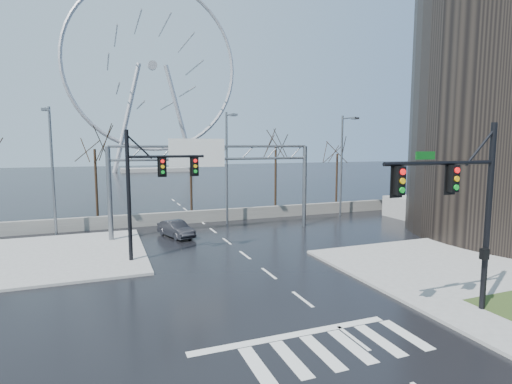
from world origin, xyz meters
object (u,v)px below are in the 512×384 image
signal_mast_near (466,201)px  ferris_wheel (153,73)px  sign_gantry (211,169)px  car (176,229)px  signal_mast_far (148,183)px

signal_mast_near → ferris_wheel: bearing=90.1°
sign_gantry → car: sign_gantry is taller
signal_mast_near → sign_gantry: 19.79m
signal_mast_far → car: (2.59, 5.80, -4.20)m
car → sign_gantry: bearing=-14.9°
signal_mast_near → signal_mast_far: same height
signal_mast_far → ferris_wheel: 89.30m
ferris_wheel → signal_mast_far: bearing=-97.2°
ferris_wheel → sign_gantry: bearing=-93.8°
signal_mast_near → car: signal_mast_near is taller
signal_mast_far → ferris_wheel: bearing=82.8°
signal_mast_near → sign_gantry: bearing=106.2°
sign_gantry → ferris_wheel: ferris_wheel is taller
signal_mast_near → signal_mast_far: (-11.01, 13.00, -0.04)m
signal_mast_near → signal_mast_far: size_ratio=1.00×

